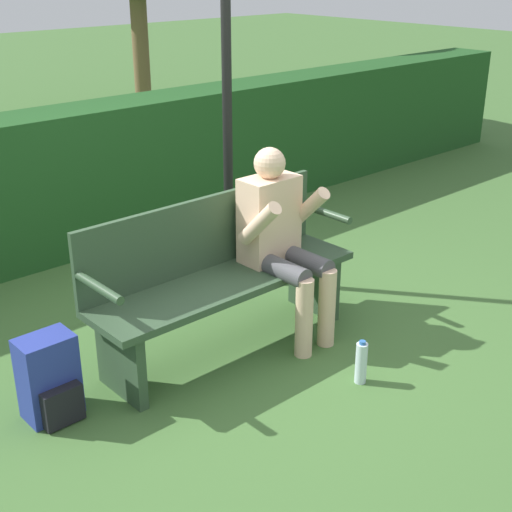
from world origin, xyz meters
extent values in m
plane|color=#426B33|center=(0.00, 0.00, 0.00)|extent=(40.00, 40.00, 0.00)
cube|color=#1E4C1E|center=(0.00, 2.17, 0.59)|extent=(12.00, 0.54, 1.18)
cube|color=#334C33|center=(0.00, 0.00, 0.46)|extent=(1.80, 0.48, 0.05)
cube|color=#334C33|center=(0.00, 0.22, 0.72)|extent=(1.80, 0.04, 0.47)
cube|color=#334C33|center=(-0.78, 0.00, 0.22)|extent=(0.06, 0.43, 0.44)
cube|color=#334C33|center=(0.78, 0.00, 0.22)|extent=(0.06, 0.43, 0.44)
cylinder|color=#334C33|center=(-0.88, 0.00, 0.71)|extent=(0.05, 0.43, 0.05)
cylinder|color=#334C33|center=(0.88, 0.00, 0.71)|extent=(0.05, 0.43, 0.05)
cube|color=beige|center=(0.40, 0.05, 0.76)|extent=(0.37, 0.22, 0.56)
sphere|color=beige|center=(0.40, 0.05, 1.13)|extent=(0.20, 0.20, 0.20)
cylinder|color=#4C4C51|center=(0.29, -0.17, 0.52)|extent=(0.13, 0.43, 0.13)
cylinder|color=#4C4C51|center=(0.50, -0.17, 0.52)|extent=(0.13, 0.43, 0.13)
cylinder|color=beige|center=(0.29, -0.38, 0.26)|extent=(0.11, 0.11, 0.52)
cylinder|color=beige|center=(0.50, -0.38, 0.26)|extent=(0.11, 0.11, 0.52)
cylinder|color=beige|center=(0.19, -0.09, 0.82)|extent=(0.09, 0.34, 0.34)
cylinder|color=beige|center=(0.61, -0.09, 0.82)|extent=(0.09, 0.34, 0.34)
cube|color=#283893|center=(-1.17, 0.10, 0.24)|extent=(0.29, 0.20, 0.47)
cube|color=black|center=(-1.17, -0.04, 0.12)|extent=(0.22, 0.07, 0.21)
cylinder|color=silver|center=(0.32, -0.82, 0.13)|extent=(0.07, 0.07, 0.25)
cylinder|color=#2D66B2|center=(0.32, -0.82, 0.26)|extent=(0.04, 0.04, 0.02)
cylinder|color=black|center=(0.68, 0.79, 1.39)|extent=(0.07, 0.07, 2.79)
cylinder|color=brown|center=(3.42, 6.05, 1.17)|extent=(0.24, 0.24, 2.35)
camera|label=1|loc=(-2.52, -3.07, 2.32)|focal=50.00mm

